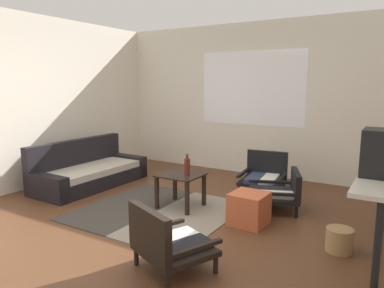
{
  "coord_description": "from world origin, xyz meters",
  "views": [
    {
      "loc": [
        2.45,
        -3.06,
        1.64
      ],
      "look_at": [
        -0.09,
        1.1,
        0.81
      ],
      "focal_mm": 33.6,
      "sensor_mm": 36.0,
      "label": 1
    }
  ],
  "objects_px": {
    "armchair_corner": "(279,191)",
    "coffee_table": "(181,182)",
    "wicker_basket": "(339,240)",
    "armchair_striped_foreground": "(167,242)",
    "couch": "(88,172)",
    "armchair_by_window": "(264,175)",
    "glass_bottle": "(187,166)",
    "ottoman_orange": "(249,209)"
  },
  "relations": [
    {
      "from": "ottoman_orange",
      "to": "couch",
      "type": "bearing_deg",
      "value": 176.37
    },
    {
      "from": "armchair_by_window",
      "to": "wicker_basket",
      "type": "bearing_deg",
      "value": -48.31
    },
    {
      "from": "coffee_table",
      "to": "armchair_striped_foreground",
      "type": "height_order",
      "value": "armchair_striped_foreground"
    },
    {
      "from": "coffee_table",
      "to": "armchair_corner",
      "type": "distance_m",
      "value": 1.29
    },
    {
      "from": "coffee_table",
      "to": "armchair_by_window",
      "type": "height_order",
      "value": "armchair_by_window"
    },
    {
      "from": "armchair_corner",
      "to": "glass_bottle",
      "type": "xyz_separation_m",
      "value": [
        -1.05,
        -0.57,
        0.32
      ]
    },
    {
      "from": "coffee_table",
      "to": "ottoman_orange",
      "type": "bearing_deg",
      "value": -3.73
    },
    {
      "from": "wicker_basket",
      "to": "armchair_striped_foreground",
      "type": "bearing_deg",
      "value": -135.67
    },
    {
      "from": "armchair_striped_foreground",
      "to": "wicker_basket",
      "type": "xyz_separation_m",
      "value": [
        1.23,
        1.2,
        -0.16
      ]
    },
    {
      "from": "couch",
      "to": "armchair_by_window",
      "type": "xyz_separation_m",
      "value": [
        2.57,
        1.12,
        0.05
      ]
    },
    {
      "from": "couch",
      "to": "wicker_basket",
      "type": "distance_m",
      "value": 3.92
    },
    {
      "from": "couch",
      "to": "glass_bottle",
      "type": "relative_size",
      "value": 6.82
    },
    {
      "from": "armchair_striped_foreground",
      "to": "armchair_corner",
      "type": "xyz_separation_m",
      "value": [
        0.33,
        2.04,
        -0.03
      ]
    },
    {
      "from": "couch",
      "to": "armchair_by_window",
      "type": "relative_size",
      "value": 2.69
    },
    {
      "from": "armchair_by_window",
      "to": "ottoman_orange",
      "type": "xyz_separation_m",
      "value": [
        0.3,
        -1.3,
        -0.08
      ]
    },
    {
      "from": "armchair_striped_foreground",
      "to": "ottoman_orange",
      "type": "height_order",
      "value": "armchair_striped_foreground"
    },
    {
      "from": "armchair_by_window",
      "to": "ottoman_orange",
      "type": "bearing_deg",
      "value": -77.21
    },
    {
      "from": "armchair_by_window",
      "to": "couch",
      "type": "bearing_deg",
      "value": -156.49
    },
    {
      "from": "armchair_by_window",
      "to": "wicker_basket",
      "type": "distance_m",
      "value": 2.0
    },
    {
      "from": "couch",
      "to": "armchair_striped_foreground",
      "type": "height_order",
      "value": "couch"
    },
    {
      "from": "couch",
      "to": "armchair_by_window",
      "type": "distance_m",
      "value": 2.8
    },
    {
      "from": "glass_bottle",
      "to": "armchair_corner",
      "type": "bearing_deg",
      "value": 28.37
    },
    {
      "from": "armchair_striped_foreground",
      "to": "wicker_basket",
      "type": "height_order",
      "value": "armchair_striped_foreground"
    },
    {
      "from": "couch",
      "to": "ottoman_orange",
      "type": "xyz_separation_m",
      "value": [
        2.87,
        -0.18,
        -0.03
      ]
    },
    {
      "from": "armchair_striped_foreground",
      "to": "armchair_corner",
      "type": "relative_size",
      "value": 0.98
    },
    {
      "from": "couch",
      "to": "coffee_table",
      "type": "distance_m",
      "value": 1.88
    },
    {
      "from": "coffee_table",
      "to": "wicker_basket",
      "type": "height_order",
      "value": "coffee_table"
    },
    {
      "from": "armchair_corner",
      "to": "coffee_table",
      "type": "bearing_deg",
      "value": -152.74
    },
    {
      "from": "armchair_corner",
      "to": "ottoman_orange",
      "type": "relative_size",
      "value": 2.02
    },
    {
      "from": "couch",
      "to": "coffee_table",
      "type": "relative_size",
      "value": 3.39
    },
    {
      "from": "coffee_table",
      "to": "ottoman_orange",
      "type": "relative_size",
      "value": 1.36
    },
    {
      "from": "glass_bottle",
      "to": "wicker_basket",
      "type": "bearing_deg",
      "value": -8.09
    },
    {
      "from": "couch",
      "to": "armchair_striped_foreground",
      "type": "bearing_deg",
      "value": -30.42
    },
    {
      "from": "couch",
      "to": "wicker_basket",
      "type": "relative_size",
      "value": 7.2
    },
    {
      "from": "wicker_basket",
      "to": "armchair_corner",
      "type": "bearing_deg",
      "value": 136.57
    },
    {
      "from": "glass_bottle",
      "to": "wicker_basket",
      "type": "height_order",
      "value": "glass_bottle"
    },
    {
      "from": "armchair_striped_foreground",
      "to": "glass_bottle",
      "type": "height_order",
      "value": "glass_bottle"
    },
    {
      "from": "armchair_by_window",
      "to": "glass_bottle",
      "type": "bearing_deg",
      "value": -116.8
    },
    {
      "from": "ottoman_orange",
      "to": "wicker_basket",
      "type": "xyz_separation_m",
      "value": [
        1.03,
        -0.19,
        -0.07
      ]
    },
    {
      "from": "coffee_table",
      "to": "wicker_basket",
      "type": "relative_size",
      "value": 2.12
    },
    {
      "from": "armchair_corner",
      "to": "armchair_striped_foreground",
      "type": "bearing_deg",
      "value": -99.31
    },
    {
      "from": "armchair_by_window",
      "to": "ottoman_orange",
      "type": "relative_size",
      "value": 1.72
    }
  ]
}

